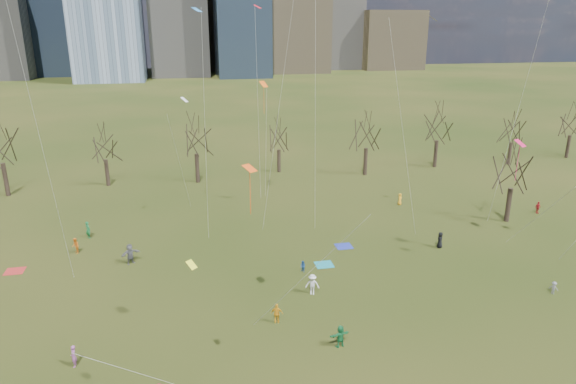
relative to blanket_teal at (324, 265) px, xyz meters
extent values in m
plane|color=black|center=(-3.25, -11.50, -0.01)|extent=(500.00, 500.00, 0.00)
cube|color=slate|center=(66.75, 218.50, 28.98)|extent=(22.00, 22.00, 58.00)
cube|color=#726347|center=(1.75, 228.50, 23.98)|extent=(30.00, 30.00, 48.00)
cube|color=#726347|center=(91.75, 213.50, 13.98)|extent=(30.00, 28.00, 28.00)
cylinder|color=black|center=(-34.25, 27.50, 2.12)|extent=(0.55, 0.55, 4.28)
cylinder|color=black|center=(-22.25, 29.50, 1.79)|extent=(0.52, 0.52, 3.60)
cylinder|color=black|center=(-10.25, 28.50, 2.01)|extent=(0.54, 0.54, 4.05)
cylinder|color=black|center=(1.75, 31.50, 1.67)|extent=(0.51, 0.51, 3.38)
cylinder|color=black|center=(13.75, 27.50, 1.97)|extent=(0.54, 0.54, 3.96)
cylinder|color=black|center=(25.75, 29.50, 2.05)|extent=(0.54, 0.54, 4.14)
cylinder|color=black|center=(37.75, 28.50, 1.74)|extent=(0.52, 0.52, 3.51)
cylinder|color=black|center=(49.75, 30.50, 1.85)|extent=(0.53, 0.53, 3.74)
cylinder|color=black|center=(22.75, 6.50, 1.90)|extent=(0.53, 0.53, 3.83)
cube|color=teal|center=(0.00, 0.00, 0.00)|extent=(1.60, 1.50, 0.03)
cube|color=#2232A2|center=(2.98, 3.56, 0.00)|extent=(1.60, 1.50, 0.03)
cube|color=#B12523|center=(-27.14, 4.26, 0.00)|extent=(1.60, 1.50, 0.03)
imported|color=slate|center=(16.73, -8.83, 0.52)|extent=(0.74, 0.78, 1.07)
imported|color=gold|center=(-5.93, -8.54, 0.76)|extent=(0.98, 0.65, 1.54)
imported|color=#1A763E|center=(-2.28, -12.25, 0.78)|extent=(1.54, 0.80, 1.58)
imported|color=black|center=(12.07, 1.40, 0.79)|extent=(0.78, 0.92, 1.61)
imported|color=#9A4D91|center=(-19.45, -10.88, 0.72)|extent=(0.40, 0.57, 1.48)
imported|color=#235098|center=(-2.22, -1.00, 0.51)|extent=(0.59, 0.64, 1.05)
imported|color=silver|center=(-2.37, -4.97, 0.85)|extent=(1.26, 0.95, 1.74)
imported|color=#A6171D|center=(27.77, 8.06, 0.69)|extent=(0.87, 0.48, 1.41)
imported|color=#5A5A5E|center=(-17.19, 3.80, 0.94)|extent=(1.83, 1.37, 1.92)
imported|color=orange|center=(13.38, 14.09, 0.70)|extent=(0.74, 0.83, 1.44)
imported|color=#176933|center=(-21.92, 10.84, 0.88)|extent=(0.74, 0.78, 1.79)
imported|color=orange|center=(-22.49, 7.14, 0.75)|extent=(0.76, 0.88, 1.54)
plane|color=#FB5715|center=(-7.93, -10.67, 12.36)|extent=(1.21, 1.19, 0.34)
cylinder|color=silver|center=(-5.74, -15.25, 6.87)|extent=(4.42, 9.18, 10.99)
cylinder|color=#FB5715|center=(-7.93, -10.67, 10.74)|extent=(0.04, 0.04, 2.70)
plane|color=yellow|center=(9.71, 1.98, 21.23)|extent=(0.99, 1.07, 0.49)
cylinder|color=silver|center=(6.74, -0.35, 11.31)|extent=(5.95, 4.68, 19.86)
plane|color=#E6195A|center=(17.21, -1.52, 10.82)|extent=(1.32, 1.26, 0.54)
cylinder|color=silver|center=(17.37, -5.86, 6.10)|extent=(0.33, 8.68, 9.44)
cylinder|color=#E6195A|center=(17.21, -1.52, 8.93)|extent=(0.04, 0.04, 3.15)
cylinder|color=silver|center=(-20.92, -5.70, 14.61)|extent=(0.41, 9.60, 26.45)
cylinder|color=silver|center=(-0.46, 2.51, 16.94)|extent=(1.93, 5.67, 31.12)
plane|color=#3086CD|center=(-10.05, 5.14, 21.92)|extent=(1.17, 1.17, 0.38)
cylinder|color=silver|center=(-9.99, 2.27, 11.65)|extent=(0.12, 5.75, 20.54)
plane|color=#E15A13|center=(-2.72, 16.46, 14.49)|extent=(1.31, 1.22, 0.64)
cylinder|color=silver|center=(-2.88, 14.48, 7.94)|extent=(0.33, 3.99, 13.11)
cylinder|color=#E15A13|center=(-2.72, 16.46, 12.68)|extent=(0.04, 0.04, 3.00)
plane|color=#FAFF28|center=(-11.76, -16.69, 9.13)|extent=(0.72, 0.71, 0.35)
cylinder|color=silver|center=(-14.02, -19.99, 5.26)|extent=(4.54, 6.61, 7.76)
cylinder|color=silver|center=(17.90, -0.71, 18.41)|extent=(1.41, 9.06, 34.06)
plane|color=white|center=(-11.47, 14.29, 13.31)|extent=(0.98, 1.04, 0.50)
cylinder|color=silver|center=(-12.27, 9.54, 7.35)|extent=(1.62, 9.51, 11.93)
cylinder|color=silver|center=(-3.57, 2.72, 14.01)|extent=(2.19, 6.98, 25.26)
plane|color=red|center=(-3.36, 15.85, 22.56)|extent=(1.14, 1.15, 0.36)
cylinder|color=silver|center=(-3.75, 14.08, 11.97)|extent=(0.80, 3.57, 21.18)
camera|label=1|loc=(-11.72, -40.70, 20.60)|focal=32.00mm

